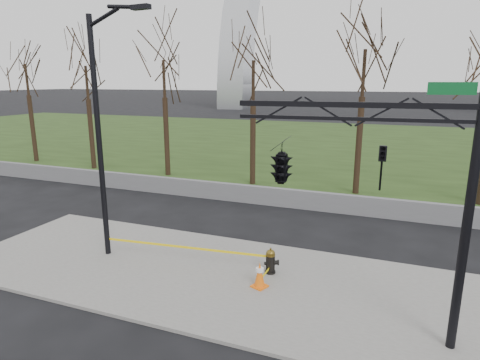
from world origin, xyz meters
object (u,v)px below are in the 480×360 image
at_px(fire_hydrant, 271,261).
at_px(traffic_cone, 260,275).
at_px(street_light, 103,122).
at_px(traffic_signal_mast, 315,165).

xyz_separation_m(fire_hydrant, traffic_cone, (-0.04, -1.00, 0.01)).
height_order(fire_hydrant, traffic_cone, fire_hydrant).
relative_size(street_light, traffic_signal_mast, 1.37).
distance_m(fire_hydrant, street_light, 7.00).
distance_m(street_light, traffic_signal_mast, 7.44).
height_order(street_light, traffic_signal_mast, street_light).
bearing_deg(traffic_cone, street_light, 176.41).
height_order(traffic_cone, traffic_signal_mast, traffic_signal_mast).
bearing_deg(traffic_cone, traffic_signal_mast, -37.28).
relative_size(traffic_cone, traffic_signal_mast, 0.13).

